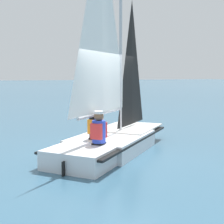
# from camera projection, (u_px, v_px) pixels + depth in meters

# --- Properties ---
(ground_plane) EXTENTS (260.00, 260.00, 0.00)m
(ground_plane) POSITION_uv_depth(u_px,v_px,m) (112.00, 151.00, 8.10)
(ground_plane) COLOR #38607A
(sailboat_main) EXTENTS (3.87, 4.34, 5.76)m
(sailboat_main) POSITION_uv_depth(u_px,v_px,m) (112.00, 120.00, 7.98)
(sailboat_main) COLOR silver
(sailboat_main) RESTS_ON ground_plane
(sailor_helm) EXTENTS (0.42, 0.43, 1.16)m
(sailor_helm) POSITION_uv_depth(u_px,v_px,m) (95.00, 130.00, 7.56)
(sailor_helm) COLOR black
(sailor_helm) RESTS_ON ground_plane
(sailor_crew) EXTENTS (0.42, 0.43, 1.16)m
(sailor_crew) POSITION_uv_depth(u_px,v_px,m) (99.00, 135.00, 6.95)
(sailor_crew) COLOR black
(sailor_crew) RESTS_ON ground_plane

